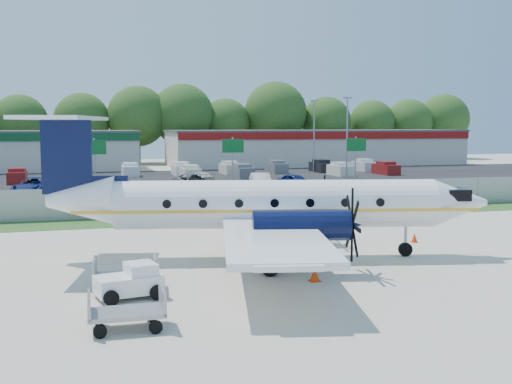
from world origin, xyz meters
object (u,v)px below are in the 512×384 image
object	(u,v)px
aircraft	(266,204)
baggage_cart_near	(127,311)
baggage_cart_far	(125,275)
pushback_tug	(131,281)

from	to	relation	value
aircraft	baggage_cart_near	xyz separation A→B (m)	(-6.97, -8.58, -1.92)
baggage_cart_far	pushback_tug	bearing A→B (deg)	-83.67
aircraft	pushback_tug	bearing A→B (deg)	-142.12
pushback_tug	baggage_cart_far	distance (m)	1.12
aircraft	baggage_cart_near	distance (m)	11.22
pushback_tug	baggage_cart_near	xyz separation A→B (m)	(-0.48, -3.52, -0.03)
aircraft	pushback_tug	size ratio (longest dim) A/B	8.61
aircraft	baggage_cart_far	world-z (taller)	aircraft
pushback_tug	baggage_cart_near	bearing A→B (deg)	-97.71
pushback_tug	baggage_cart_far	size ratio (longest dim) A/B	1.01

